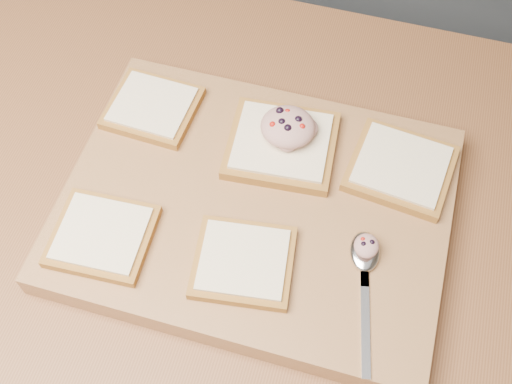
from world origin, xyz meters
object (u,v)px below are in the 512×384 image
spoon (365,261)px  bread_far_center (282,145)px  cutting_board (256,208)px  tuna_salad_dollop (288,127)px

spoon → bread_far_center: bearing=135.7°
cutting_board → tuna_salad_dollop: bearing=81.3°
tuna_salad_dollop → bread_far_center: bearing=-113.0°
bread_far_center → spoon: (0.13, -0.13, -0.00)m
bread_far_center → tuna_salad_dollop: 0.03m
cutting_board → spoon: spoon is taller
cutting_board → tuna_salad_dollop: tuna_salad_dollop is taller
cutting_board → bread_far_center: size_ratio=3.24×
cutting_board → spoon: 0.15m
cutting_board → tuna_salad_dollop: size_ratio=6.78×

